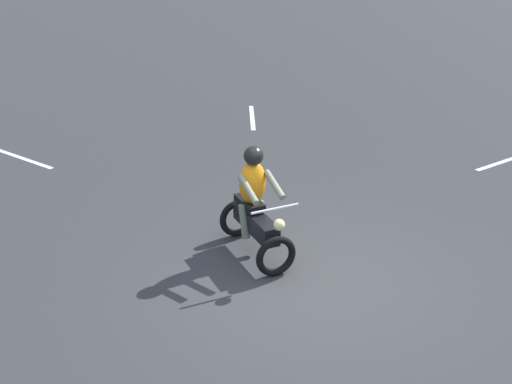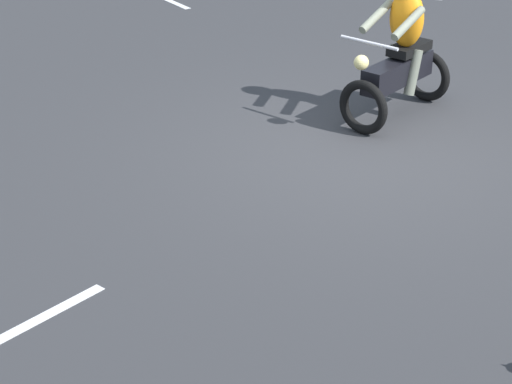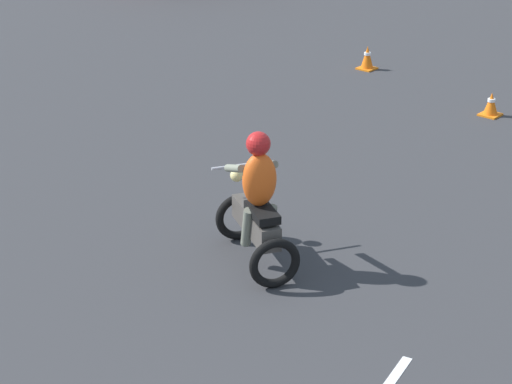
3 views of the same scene
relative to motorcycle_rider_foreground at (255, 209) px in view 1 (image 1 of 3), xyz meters
name	(u,v)px [view 1 (image 1 of 3)]	position (x,y,z in m)	size (l,w,h in m)	color
ground_plane	(310,284)	(-0.58, 0.97, -0.73)	(120.00, 120.00, 0.00)	#333335
motorcycle_rider_foreground	(255,209)	(0.00, 0.00, 0.00)	(0.95, 1.56, 1.66)	black
lane_stripe_sw	(512,159)	(-5.62, -2.70, -0.72)	(0.10, 2.06, 0.01)	silver
lane_stripe_s	(252,117)	(-1.14, -6.17, -0.72)	(0.10, 1.74, 0.01)	silver
lane_stripe_se	(18,157)	(3.82, -4.67, -0.72)	(0.10, 2.02, 0.01)	silver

